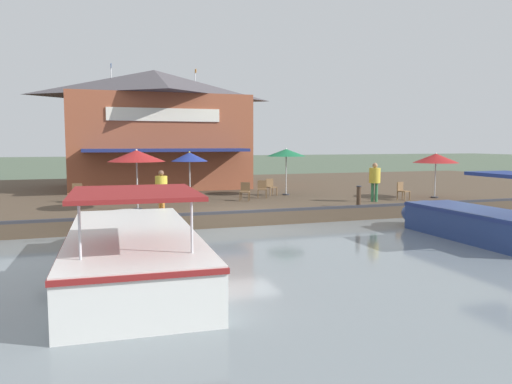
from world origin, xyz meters
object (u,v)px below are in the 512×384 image
waterfront_restaurant (155,128)px  cafe_chair_under_first_umbrella (77,192)px  patio_umbrella_far_corner (436,158)px  person_at_quay_edge (161,186)px  patio_umbrella_back_row (190,157)px  cafe_chair_back_row_seat (402,190)px  cafe_chair_mid_patio (262,188)px  patio_umbrella_mid_patio_right (286,153)px  cafe_chair_beside_entrance (245,190)px  patio_umbrella_by_entrance (137,156)px  motorboat_distant_upstream (468,220)px  person_near_entrance (375,177)px  motorboat_nearest_quay (131,244)px  tree_upstream_bank (184,113)px  mooring_post (359,196)px  cafe_chair_facing_river (271,186)px

waterfront_restaurant → cafe_chair_under_first_umbrella: size_ratio=12.52×
patio_umbrella_far_corner → waterfront_restaurant: bearing=-132.6°
patio_umbrella_far_corner → person_at_quay_edge: patio_umbrella_far_corner is taller
patio_umbrella_back_row → cafe_chair_back_row_seat: (3.33, 9.44, -1.55)m
patio_umbrella_back_row → cafe_chair_mid_patio: patio_umbrella_back_row is taller
patio_umbrella_mid_patio_right → cafe_chair_beside_entrance: (1.74, -2.76, -1.70)m
waterfront_restaurant → patio_umbrella_by_entrance: 11.24m
cafe_chair_back_row_seat → motorboat_distant_upstream: bearing=-15.4°
waterfront_restaurant → cafe_chair_mid_patio: bearing=25.5°
cafe_chair_beside_entrance → person_at_quay_edge: bearing=-56.0°
cafe_chair_beside_entrance → person_near_entrance: size_ratio=0.48×
waterfront_restaurant → patio_umbrella_by_entrance: bearing=-11.1°
motorboat_distant_upstream → motorboat_nearest_quay: bearing=-86.4°
cafe_chair_mid_patio → tree_upstream_bank: tree_upstream_bank is taller
waterfront_restaurant → cafe_chair_under_first_umbrella: waterfront_restaurant is taller
patio_umbrella_mid_patio_right → person_at_quay_edge: patio_umbrella_mid_patio_right is taller
waterfront_restaurant → tree_upstream_bank: bearing=155.1°
cafe_chair_beside_entrance → mooring_post: size_ratio=0.95×
person_near_entrance → person_at_quay_edge: person_near_entrance is taller
patio_umbrella_back_row → motorboat_nearest_quay: (10.25, -3.54, -1.93)m
person_at_quay_edge → cafe_chair_mid_patio: bearing=124.6°
motorboat_nearest_quay → tree_upstream_bank: bearing=166.4°
person_near_entrance → tree_upstream_bank: size_ratio=0.26×
waterfront_restaurant → tree_upstream_bank: (-6.52, 3.03, 1.33)m
person_at_quay_edge → cafe_chair_back_row_seat: bearing=93.6°
cafe_chair_mid_patio → cafe_chair_facing_river: 1.30m
patio_umbrella_back_row → tree_upstream_bank: size_ratio=0.33×
patio_umbrella_by_entrance → mooring_post: size_ratio=2.73×
cafe_chair_under_first_umbrella → mooring_post: size_ratio=0.95×
cafe_chair_back_row_seat → mooring_post: bearing=-64.9°
motorboat_distant_upstream → patio_umbrella_mid_patio_right: bearing=-165.5°
patio_umbrella_mid_patio_right → patio_umbrella_back_row: bearing=-83.7°
patio_umbrella_mid_patio_right → cafe_chair_back_row_seat: bearing=47.9°
patio_umbrella_far_corner → motorboat_distant_upstream: bearing=-30.2°
patio_umbrella_back_row → cafe_chair_facing_river: bearing=98.9°
cafe_chair_back_row_seat → cafe_chair_under_first_umbrella: (-4.00, -14.50, 0.00)m
cafe_chair_beside_entrance → cafe_chair_facing_river: 2.70m
cafe_chair_back_row_seat → person_at_quay_edge: (0.72, -11.33, 0.55)m
cafe_chair_beside_entrance → person_near_entrance: (2.29, 5.48, 0.65)m
waterfront_restaurant → mooring_post: waterfront_restaurant is taller
person_near_entrance → person_at_quay_edge: 9.76m
waterfront_restaurant → patio_umbrella_back_row: size_ratio=4.66×
patio_umbrella_back_row → person_at_quay_edge: 4.58m
cafe_chair_back_row_seat → motorboat_nearest_quay: (6.92, -12.98, -0.39)m
cafe_chair_mid_patio → cafe_chair_facing_river: bearing=140.6°
waterfront_restaurant → person_near_entrance: waterfront_restaurant is taller
person_near_entrance → mooring_post: person_near_entrance is taller
cafe_chair_under_first_umbrella → tree_upstream_bank: bearing=151.6°
cafe_chair_mid_patio → person_near_entrance: size_ratio=0.48×
cafe_chair_under_first_umbrella → cafe_chair_beside_entrance: 7.64m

